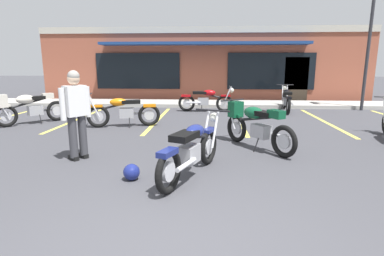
{
  "coord_description": "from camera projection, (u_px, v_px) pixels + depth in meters",
  "views": [
    {
      "loc": [
        0.43,
        -2.48,
        1.78
      ],
      "look_at": [
        0.04,
        3.37,
        0.55
      ],
      "focal_mm": 28.5,
      "sensor_mm": 36.0,
      "label": 1
    }
  ],
  "objects": [
    {
      "name": "parking_lot_lamp_post",
      "position": [
        372.0,
        26.0,
        11.23
      ],
      "size": [
        0.24,
        0.76,
        4.86
      ],
      "color": "#2D2D33",
      "rests_on": "ground_plane"
    },
    {
      "name": "motorcycle_foreground_classic",
      "position": [
        192.0,
        149.0,
        4.85
      ],
      "size": [
        1.08,
        2.01,
        0.98
      ],
      "color": "black",
      "rests_on": "ground_plane"
    },
    {
      "name": "ground_plane",
      "position": [
        190.0,
        152.0,
        6.27
      ],
      "size": [
        80.0,
        80.0,
        0.0
      ],
      "primitive_type": "plane",
      "color": "#3D3D42"
    },
    {
      "name": "motorcycle_green_cafe_racer",
      "position": [
        255.0,
        124.0,
        6.53
      ],
      "size": [
        1.42,
        1.83,
        0.98
      ],
      "color": "black",
      "rests_on": "ground_plane"
    },
    {
      "name": "motorcycle_black_cruiser",
      "position": [
        28.0,
        107.0,
        9.09
      ],
      "size": [
        1.58,
        1.72,
        0.98
      ],
      "color": "black",
      "rests_on": "ground_plane"
    },
    {
      "name": "sidewalk_kerb",
      "position": [
        202.0,
        104.0,
        13.45
      ],
      "size": [
        22.0,
        1.8,
        0.14
      ],
      "primitive_type": "cube",
      "color": "#A8A59E",
      "rests_on": "ground_plane"
    },
    {
      "name": "helmet_on_pavement",
      "position": [
        132.0,
        172.0,
        4.76
      ],
      "size": [
        0.26,
        0.26,
        0.26
      ],
      "color": "navy",
      "rests_on": "ground_plane"
    },
    {
      "name": "person_in_shorts_foreground",
      "position": [
        76.0,
        110.0,
        5.63
      ],
      "size": [
        0.43,
        0.54,
        1.68
      ],
      "color": "black",
      "rests_on": "ground_plane"
    },
    {
      "name": "motorcycle_orange_scrambler",
      "position": [
        206.0,
        100.0,
        11.54
      ],
      "size": [
        2.11,
        0.66,
        0.98
      ],
      "color": "black",
      "rests_on": "ground_plane"
    },
    {
      "name": "brick_storefront_building",
      "position": [
        205.0,
        64.0,
        16.94
      ],
      "size": [
        15.88,
        5.96,
        3.51
      ],
      "color": "brown",
      "rests_on": "ground_plane"
    },
    {
      "name": "motorcycle_blue_standard",
      "position": [
        123.0,
        111.0,
        8.75
      ],
      "size": [
        2.07,
        0.89,
        0.98
      ],
      "color": "black",
      "rests_on": "ground_plane"
    },
    {
      "name": "painted_stall_lines",
      "position": [
        199.0,
        120.0,
        9.95
      ],
      "size": [
        13.4,
        4.8,
        0.01
      ],
      "color": "#DBCC4C",
      "rests_on": "ground_plane"
    },
    {
      "name": "motorcycle_red_sportbike",
      "position": [
        287.0,
        99.0,
        11.62
      ],
      "size": [
        0.71,
        2.1,
        0.98
      ],
      "color": "black",
      "rests_on": "ground_plane"
    }
  ]
}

